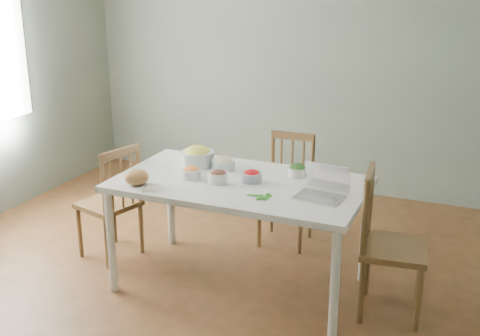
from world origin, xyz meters
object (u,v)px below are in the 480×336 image
at_px(chair_far, 286,191).
at_px(chair_left, 109,201).
at_px(bread_boule, 137,177).
at_px(dining_table, 240,234).
at_px(laptop, 320,184).
at_px(chair_right, 394,245).
at_px(bowl_squash, 197,156).

bearing_deg(chair_far, chair_left, -149.46).
distance_m(chair_far, bread_boule, 1.46).
bearing_deg(chair_left, dining_table, 102.86).
bearing_deg(bread_boule, laptop, 10.59).
height_order(chair_right, bowl_squash, chair_right).
distance_m(chair_far, chair_left, 1.49).
bearing_deg(bowl_squash, chair_left, -167.67).
bearing_deg(chair_right, laptop, 102.74).
xyz_separation_m(dining_table, bowl_squash, (-0.45, 0.21, 0.49)).
bearing_deg(laptop, chair_right, 25.42).
bearing_deg(bowl_squash, chair_far, 51.33).
bearing_deg(bread_boule, chair_left, 143.77).
relative_size(chair_left, laptop, 3.11).
bearing_deg(laptop, chair_left, -178.92).
relative_size(chair_far, bread_boule, 5.57).
xyz_separation_m(chair_right, bowl_squash, (-1.56, 0.16, 0.40)).
bearing_deg(chair_right, bread_boule, 96.66).
bearing_deg(chair_left, bowl_squash, 117.69).
xyz_separation_m(chair_left, bread_boule, (0.55, -0.40, 0.41)).
bearing_deg(chair_far, laptop, -62.12).
xyz_separation_m(bowl_squash, laptop, (1.07, -0.33, 0.03)).
bearing_deg(bread_boule, chair_far, 59.59).
xyz_separation_m(chair_far, chair_left, (-1.25, -0.80, 0.01)).
distance_m(chair_far, laptop, 1.21).
height_order(chair_left, bowl_squash, bowl_squash).
height_order(dining_table, bread_boule, bread_boule).
xyz_separation_m(dining_table, laptop, (0.62, -0.11, 0.52)).
bearing_deg(bowl_squash, dining_table, -25.44).
bearing_deg(bread_boule, dining_table, 28.45).
relative_size(dining_table, chair_right, 1.74).
height_order(dining_table, chair_right, chair_right).
distance_m(chair_left, chair_right, 2.30).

